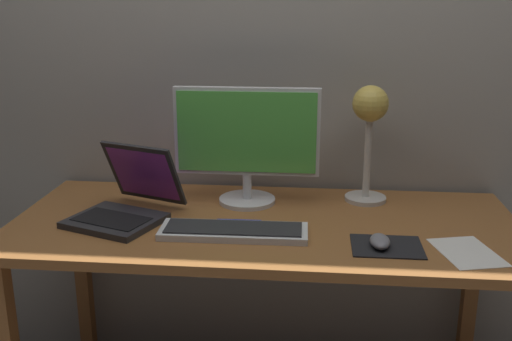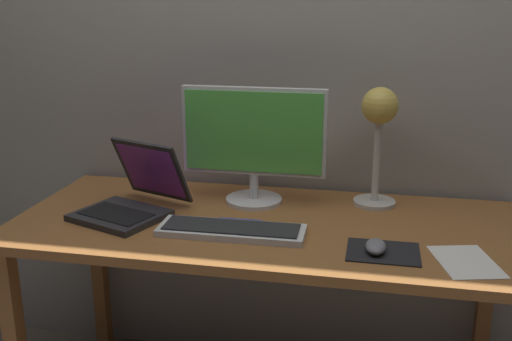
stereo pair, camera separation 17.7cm
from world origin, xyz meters
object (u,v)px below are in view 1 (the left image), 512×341
(laptop, at_px, (129,197))
(keyboard_main, at_px, (234,231))
(mouse, at_px, (380,241))
(desk_lamp, at_px, (370,121))
(pen, at_px, (239,221))
(monitor, at_px, (247,140))

(laptop, bearing_deg, keyboard_main, -18.98)
(laptop, relative_size, mouse, 4.12)
(desk_lamp, bearing_deg, keyboard_main, -139.73)
(desk_lamp, relative_size, pen, 2.87)
(monitor, bearing_deg, laptop, -154.93)
(pen, bearing_deg, keyboard_main, -91.65)
(desk_lamp, bearing_deg, laptop, -163.39)
(monitor, relative_size, desk_lamp, 1.21)
(keyboard_main, height_order, laptop, laptop)
(laptop, bearing_deg, desk_lamp, 16.61)
(monitor, distance_m, mouse, 0.58)
(laptop, distance_m, desk_lamp, 0.83)
(mouse, bearing_deg, laptop, 167.16)
(monitor, height_order, laptop, monitor)
(laptop, distance_m, pen, 0.36)
(laptop, bearing_deg, monitor, 25.07)
(pen, bearing_deg, laptop, 177.54)
(keyboard_main, xyz_separation_m, mouse, (0.42, -0.06, 0.01))
(laptop, height_order, desk_lamp, desk_lamp)
(desk_lamp, height_order, mouse, desk_lamp)
(monitor, relative_size, laptop, 1.23)
(keyboard_main, xyz_separation_m, pen, (0.00, 0.11, -0.01))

